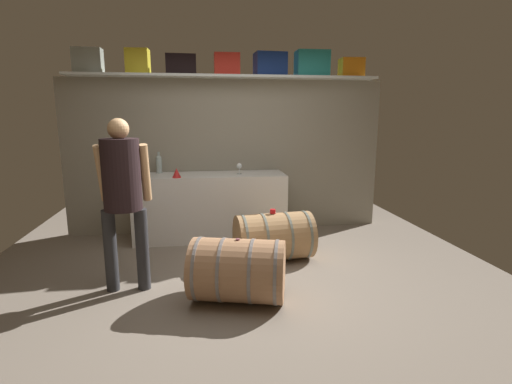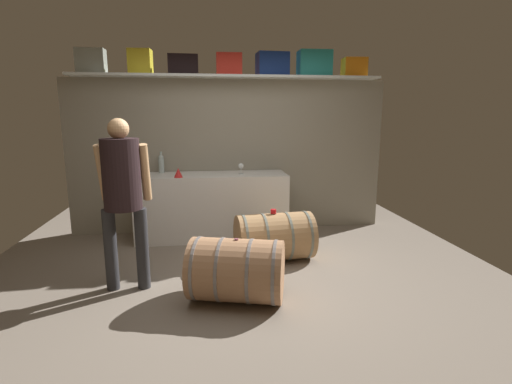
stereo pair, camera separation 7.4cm
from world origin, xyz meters
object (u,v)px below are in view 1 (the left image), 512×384
wine_barrel_near (274,237)px  winemaker_pouring (122,188)px  toolcase_yellow (138,62)px  toolcase_orange (351,68)px  toolcase_black (181,65)px  wine_barrel_far (238,270)px  wine_glass (239,167)px  wine_bottle_clear (159,163)px  tasting_cup (273,211)px  toolcase_navy (270,64)px  toolcase_grey (88,61)px  toolcase_red (227,64)px  toolcase_teal (312,64)px  red_funnel (177,173)px  work_cabinet (210,206)px

wine_barrel_near → winemaker_pouring: bearing=-166.0°
toolcase_yellow → toolcase_orange: bearing=3.6°
toolcase_black → winemaker_pouring: toolcase_black is taller
wine_barrel_far → wine_glass: bearing=98.6°
wine_bottle_clear → tasting_cup: bearing=-40.8°
toolcase_navy → toolcase_orange: (1.14, 0.00, -0.02)m
toolcase_grey → toolcase_black: size_ratio=0.90×
wine_glass → wine_barrel_near: bearing=-71.7°
wine_glass → toolcase_navy: bearing=30.4°
wine_barrel_far → wine_bottle_clear: bearing=127.2°
wine_bottle_clear → wine_barrel_near: 1.93m
toolcase_red → wine_bottle_clear: 1.60m
toolcase_teal → wine_barrel_near: (-0.73, -1.17, -2.05)m
toolcase_red → winemaker_pouring: bearing=-121.7°
toolcase_teal → wine_bottle_clear: (-2.09, -0.00, -1.32)m
toolcase_navy → wine_bottle_clear: size_ratio=1.43×
toolcase_grey → toolcase_teal: 2.90m
toolcase_navy → wine_barrel_near: toolcase_navy is taller
toolcase_orange → wine_barrel_far: toolcase_orange is taller
toolcase_grey → toolcase_yellow: 0.60m
toolcase_teal → winemaker_pouring: (-2.26, -1.72, -1.33)m
wine_barrel_near → winemaker_pouring: winemaker_pouring is taller
toolcase_navy → red_funnel: (-1.26, -0.44, -1.38)m
wine_barrel_near → wine_glass: bearing=102.5°
wine_glass → toolcase_grey: bearing=171.9°
toolcase_orange → wine_glass: bearing=-166.0°
wine_glass → toolcase_orange: bearing=9.5°
wine_bottle_clear → toolcase_navy: bearing=0.2°
toolcase_black → red_funnel: 1.42m
toolcase_orange → winemaker_pouring: toolcase_orange is taller
toolcase_yellow → toolcase_black: (0.54, 0.00, -0.03)m
toolcase_red → work_cabinet: size_ratio=0.17×
toolcase_orange → wine_glass: toolcase_orange is taller
toolcase_black → wine_glass: bearing=-23.0°
toolcase_yellow → winemaker_pouring: toolcase_yellow is taller
red_funnel → winemaker_pouring: winemaker_pouring is taller
toolcase_orange → wine_barrel_near: (-1.30, -1.17, -2.00)m
toolcase_black → red_funnel: size_ratio=3.20×
toolcase_grey → wine_bottle_clear: size_ratio=1.21×
wine_glass → tasting_cup: wine_glass is taller
toolcase_navy → wine_barrel_far: (-0.66, -2.10, -2.02)m
wine_glass → tasting_cup: size_ratio=2.27×
toolcase_navy → work_cabinet: (-0.84, -0.22, -1.87)m
work_cabinet → wine_barrel_far: 1.90m
wine_barrel_near → winemaker_pouring: size_ratio=0.56×
wine_barrel_far → toolcase_navy: bearing=87.6°
toolcase_yellow → wine_bottle_clear: (0.20, -0.00, -1.31)m
wine_bottle_clear → work_cabinet: bearing=-17.8°
winemaker_pouring → toolcase_black: bearing=75.1°
wine_bottle_clear → winemaker_pouring: (-0.17, -1.71, -0.00)m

